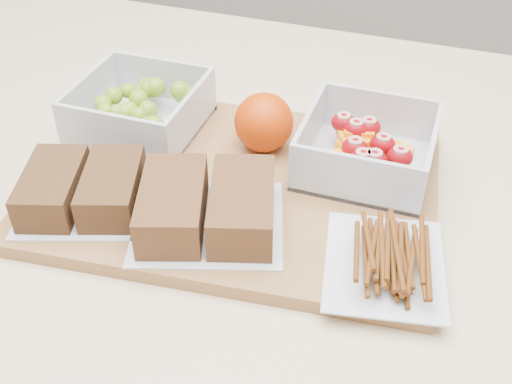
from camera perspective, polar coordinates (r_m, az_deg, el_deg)
cutting_board at (r=0.69m, az=-1.74°, el=0.54°), size 0.45×0.34×0.02m
grape_container at (r=0.77m, az=-10.14°, el=7.27°), size 0.14×0.14×0.06m
fruit_container at (r=0.70m, az=9.80°, el=3.69°), size 0.14×0.14×0.06m
orange at (r=0.72m, az=0.70°, el=6.21°), size 0.07×0.07×0.07m
sandwich_bag_left at (r=0.66m, az=-15.15°, el=0.28°), size 0.16×0.15×0.04m
sandwich_bag_center at (r=0.62m, az=-4.33°, el=-1.29°), size 0.18×0.17×0.04m
pretzel_bag at (r=0.59m, az=11.50°, el=-5.44°), size 0.13×0.15×0.03m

